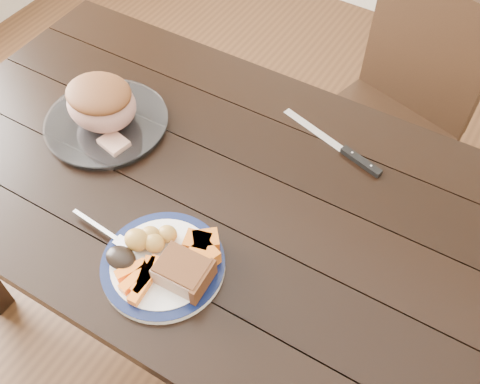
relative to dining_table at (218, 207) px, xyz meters
The scene contains 15 objects.
ground 0.66m from the dining_table, behind, with size 4.00×4.00×0.00m, color #472B16.
dining_table is the anchor object (origin of this frame).
chair_far 0.78m from the dining_table, 73.33° to the left, with size 0.51×0.52×0.93m.
dinner_plate 0.27m from the dining_table, 83.89° to the right, with size 0.27×0.27×0.02m, color white.
plate_rim 0.28m from the dining_table, 83.89° to the right, with size 0.27×0.27×0.02m, color #0B1438.
serving_platter 0.38m from the dining_table, behind, with size 0.32×0.32×0.02m, color white.
pork_slice 0.30m from the dining_table, 71.25° to the right, with size 0.11×0.08×0.05m, color tan.
roasted_potatoes 0.26m from the dining_table, 96.06° to the right, with size 0.10×0.10×0.05m.
carrot_batons 0.33m from the dining_table, 87.18° to the right, with size 0.09×0.12×0.02m.
pumpkin_wedges 0.24m from the dining_table, 64.58° to the right, with size 0.10×0.09×0.04m.
dark_mushroom 0.33m from the dining_table, 99.24° to the right, with size 0.07×0.05×0.03m, color black.
fork 0.31m from the dining_table, 116.25° to the right, with size 0.18×0.03×0.00m.
roast_joint 0.40m from the dining_table, behind, with size 0.19×0.16×0.12m, color tan.
cut_slice 0.31m from the dining_table, behind, with size 0.07×0.06×0.02m, color tan.
carving_knife 0.36m from the dining_table, 48.56° to the left, with size 0.31×0.10×0.01m.
Camera 1 is at (0.48, -0.66, 1.78)m, focal length 40.00 mm.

